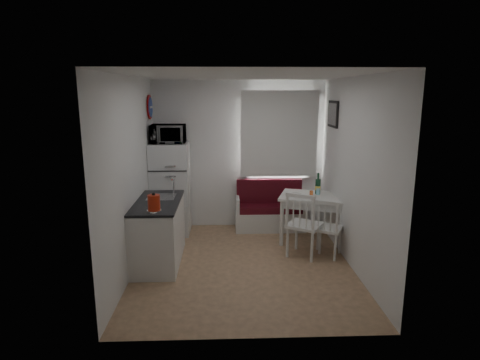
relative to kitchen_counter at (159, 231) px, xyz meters
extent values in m
cube|color=#8B6A4A|center=(1.20, -0.16, -0.46)|extent=(3.00, 3.50, 0.02)
cube|color=white|center=(1.20, -0.16, 2.14)|extent=(3.00, 3.50, 0.02)
cube|color=white|center=(1.20, 1.59, 0.84)|extent=(3.00, 0.02, 2.60)
cube|color=white|center=(1.20, -1.91, 0.84)|extent=(3.00, 0.02, 2.60)
cube|color=white|center=(-0.30, -0.16, 0.84)|extent=(0.02, 3.50, 2.60)
cube|color=white|center=(2.70, -0.16, 0.84)|extent=(0.02, 3.50, 2.60)
cube|color=white|center=(1.90, 1.56, 1.17)|extent=(1.22, 0.06, 1.47)
cube|color=white|center=(1.90, 1.49, 1.22)|extent=(1.35, 0.02, 1.50)
cube|color=white|center=(0.00, -0.01, -0.03)|extent=(0.60, 1.30, 0.86)
cube|color=black|center=(0.00, -0.01, 0.43)|extent=(0.62, 1.32, 0.03)
cube|color=#99999E|center=(0.02, 0.24, 0.39)|extent=(0.40, 0.40, 0.10)
cylinder|color=silver|center=(0.18, 0.42, 0.57)|extent=(0.02, 0.02, 0.26)
cylinder|color=#1C45A8|center=(-0.27, 1.29, 1.69)|extent=(0.03, 0.40, 0.40)
cube|color=black|center=(2.67, 0.94, 1.59)|extent=(0.04, 0.52, 0.42)
cube|color=white|center=(1.74, 1.32, -0.29)|extent=(1.22, 0.47, 0.34)
cube|color=#530E19|center=(1.74, 1.32, -0.06)|extent=(1.16, 0.43, 0.11)
cube|color=#530E19|center=(1.74, 1.50, 0.20)|extent=(1.16, 0.09, 0.43)
cube|color=white|center=(2.36, 0.71, 0.30)|extent=(1.20, 1.00, 0.04)
cube|color=white|center=(2.36, 0.71, 0.22)|extent=(1.07, 0.87, 0.12)
cylinder|color=white|center=(2.36, 0.71, -0.09)|extent=(0.06, 0.06, 0.73)
cube|color=white|center=(2.11, 0.14, 0.02)|extent=(0.63, 0.62, 0.04)
cube|color=white|center=(2.11, -0.06, 0.29)|extent=(0.40, 0.27, 0.49)
cube|color=white|center=(2.45, 0.14, -0.03)|extent=(0.55, 0.54, 0.04)
cube|color=white|center=(2.45, -0.04, 0.21)|extent=(0.37, 0.22, 0.44)
cube|color=white|center=(0.02, 1.24, 0.33)|extent=(0.63, 0.63, 1.56)
imported|color=white|center=(0.02, 1.19, 1.26)|extent=(0.56, 0.38, 0.31)
cylinder|color=#B8250E|center=(0.05, -0.54, 0.57)|extent=(0.19, 0.19, 0.25)
cylinder|color=orange|center=(2.31, 0.66, 0.37)|extent=(0.05, 0.05, 0.09)
cylinder|color=#85D0E3|center=(2.44, 0.76, 0.37)|extent=(0.06, 0.06, 0.10)
cylinder|color=white|center=(2.06, 0.73, 0.33)|extent=(0.25, 0.25, 0.02)
camera|label=1|loc=(0.95, -5.44, 1.93)|focal=30.00mm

